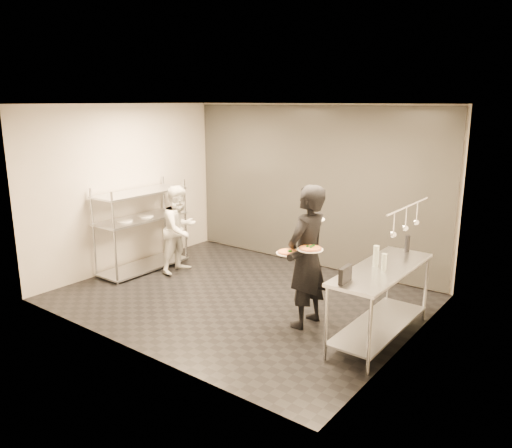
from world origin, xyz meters
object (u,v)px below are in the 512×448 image
Objects in this scene: prep_counter at (381,291)px; pizza_plate_near at (288,252)px; salad_plate at (313,218)px; pos_monitor at (345,275)px; bottle_green at (376,256)px; bottle_clear at (384,262)px; pass_rack at (142,226)px; pizza_plate_far at (310,249)px; chef at (180,229)px; waiter at (307,257)px; bottle_dark at (407,244)px.

pizza_plate_near is (-1.06, -0.43, 0.39)m from prep_counter.
pizza_plate_near is 1.00× the size of salad_plate.
pos_monitor reaches higher than pizza_plate_near.
bottle_clear is at bearing -34.81° from bottle_green.
bottle_green is 0.18m from bottle_clear.
pass_rack is 5.07× the size of pizza_plate_far.
chef is 3.76m from pos_monitor.
waiter reaches higher than pass_rack.
pass_rack is 0.68m from chef.
bottle_clear is (4.39, -0.09, 0.25)m from pass_rack.
salad_plate is at bearing -97.05° from chef.
pizza_plate_far is 1.05× the size of salad_plate.
waiter is 7.30× the size of pos_monitor.
chef is at bearing 173.86° from bottle_clear.
bottle_clear is (1.11, 0.33, 0.01)m from pizza_plate_near.
chef is 4.70× the size of pizza_plate_far.
salad_plate is at bearing 172.20° from prep_counter.
chef reaches higher than bottle_clear.
bottle_green reaches higher than pizza_plate_near.
prep_counter is 8.79× the size of bottle_clear.
pos_monitor is (4.21, -0.72, 0.24)m from pass_rack.
bottle_dark is at bearing 90.45° from prep_counter.
bottle_dark is at bearing 32.24° from salad_plate.
prep_counter is at bearing -98.24° from chef.
salad_plate reaches higher than bottle_dark.
pos_monitor is at bearing -94.28° from bottle_dark.
waiter is 2.85m from chef.
bottle_clear reaches higher than prep_counter.
prep_counter is 1.20m from pizza_plate_near.
pos_monitor is at bearing -105.82° from bottle_clear.
waiter reaches higher than chef.
pos_monitor is at bearing -92.35° from bottle_green.
prep_counter is (4.33, 0.00, -0.14)m from pass_rack.
pizza_plate_near is 1.37× the size of bottle_dark.
chef is 7.24× the size of bottle_clear.
pass_rack is 1.08× the size of chef.
salad_plate is at bearing -158.18° from waiter.
chef is at bearing -172.52° from bottle_dark.
pizza_plate_far is at bearing -151.81° from bottle_green.
pass_rack is at bearing -179.97° from prep_counter.
pos_monitor is 1.15× the size of bottle_dark.
prep_counter is 0.97× the size of waiter.
pizza_plate_far is at bearing -62.19° from salad_plate.
bottle_green reaches higher than pos_monitor.
pizza_plate_far reaches higher than pizza_plate_near.
prep_counter is 7.11× the size of pos_monitor.
bottle_clear is 0.90m from bottle_dark.
salad_plate is 1.18m from bottle_clear.
bottle_dark is (1.04, 0.66, -0.32)m from salad_plate.
pizza_plate_near is at bearing -157.96° from prep_counter.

